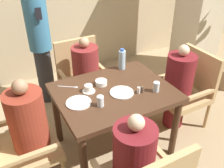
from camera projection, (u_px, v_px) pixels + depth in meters
The scene contains 20 objects.
ground_plane at pixel (114, 146), 2.83m from camera, with size 16.00×16.00×0.00m, color #9E8460.
dining_table at pixel (114, 99), 2.49m from camera, with size 1.13×0.89×0.75m.
chair_left_side at pixel (15, 145), 2.17m from camera, with size 0.56×0.56×0.92m.
diner_in_left_chair at pixel (30, 133), 2.19m from camera, with size 0.32×0.32×1.11m.
chair_far_side at pixel (82, 75), 3.22m from camera, with size 0.56×0.56×0.92m.
diner_in_far_chair at pixel (86, 77), 3.09m from camera, with size 0.32×0.32×1.05m.
chair_right_side at pixel (187, 87), 2.97m from camera, with size 0.56×0.56×0.92m.
diner_in_right_chair at pixel (178, 87), 2.88m from camera, with size 0.32×0.32×1.06m.
diner_in_near_chair at pixel (133, 167), 1.92m from camera, with size 0.32×0.32×1.04m.
standing_host at pixel (40, 41), 3.16m from camera, with size 0.28×0.32×1.66m.
plate_main_left at pixel (79, 103), 2.25m from camera, with size 0.23×0.23×0.01m.
plate_main_right at pixel (122, 92), 2.39m from camera, with size 0.23×0.23×0.01m.
teacup_with_saucer at pixel (89, 89), 2.40m from camera, with size 0.13×0.13×0.07m.
bowl_small at pixel (101, 83), 2.51m from camera, with size 0.12×0.12×0.05m.
water_bottle at pixel (122, 60), 2.76m from camera, with size 0.08×0.08×0.24m.
glass_tall_near at pixel (100, 101), 2.20m from camera, with size 0.06×0.06×0.10m.
glass_tall_mid at pixel (156, 87), 2.40m from camera, with size 0.06×0.06×0.10m.
salt_shaker at pixel (139, 90), 2.37m from camera, with size 0.03×0.03×0.07m.
pepper_shaker at pixel (142, 89), 2.39m from camera, with size 0.03×0.03×0.07m.
fork_beside_plate at pixel (70, 87), 2.48m from camera, with size 0.17×0.13×0.00m.
Camera 1 is at (-0.98, -1.78, 2.09)m, focal length 40.00 mm.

